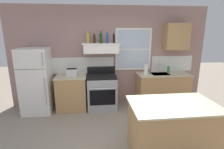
# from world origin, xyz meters

# --- Properties ---
(back_wall) EXTENTS (5.40, 0.11, 2.70)m
(back_wall) POSITION_xyz_m (0.03, 2.23, 1.35)
(back_wall) COLOR gray
(back_wall) RESTS_ON ground_plane
(refrigerator) EXTENTS (0.70, 0.72, 1.65)m
(refrigerator) POSITION_xyz_m (-1.90, 1.84, 0.82)
(refrigerator) COLOR white
(refrigerator) RESTS_ON ground_plane
(counter_left_of_stove) EXTENTS (0.79, 0.63, 0.91)m
(counter_left_of_stove) POSITION_xyz_m (-1.05, 1.90, 0.46)
(counter_left_of_stove) COLOR tan
(counter_left_of_stove) RESTS_ON ground_plane
(toaster) EXTENTS (0.30, 0.20, 0.19)m
(toaster) POSITION_xyz_m (-1.02, 1.90, 1.01)
(toaster) COLOR silver
(toaster) RESTS_ON counter_left_of_stove
(stove_range) EXTENTS (0.76, 0.69, 1.09)m
(stove_range) POSITION_xyz_m (-0.25, 1.86, 0.46)
(stove_range) COLOR #9EA0A5
(stove_range) RESTS_ON ground_plane
(range_hood_shelf) EXTENTS (0.96, 0.52, 0.24)m
(range_hood_shelf) POSITION_xyz_m (-0.25, 1.96, 1.62)
(range_hood_shelf) COLOR white
(bottle_champagne_gold_foil) EXTENTS (0.08, 0.08, 0.31)m
(bottle_champagne_gold_foil) POSITION_xyz_m (-0.58, 2.00, 1.87)
(bottle_champagne_gold_foil) COLOR #B29333
(bottle_champagne_gold_foil) RESTS_ON range_hood_shelf
(bottle_brown_stout) EXTENTS (0.06, 0.06, 0.25)m
(bottle_brown_stout) POSITION_xyz_m (-0.42, 1.96, 1.85)
(bottle_brown_stout) COLOR #381E0F
(bottle_brown_stout) RESTS_ON range_hood_shelf
(bottle_dark_green_wine) EXTENTS (0.07, 0.07, 0.30)m
(bottle_dark_green_wine) POSITION_xyz_m (-0.25, 1.92, 1.87)
(bottle_dark_green_wine) COLOR #143819
(bottle_dark_green_wine) RESTS_ON range_hood_shelf
(bottle_blue_liqueur) EXTENTS (0.07, 0.07, 0.28)m
(bottle_blue_liqueur) POSITION_xyz_m (-0.09, 1.93, 1.86)
(bottle_blue_liqueur) COLOR #1E478C
(bottle_blue_liqueur) RESTS_ON range_hood_shelf
(bottle_balsamic_dark) EXTENTS (0.06, 0.06, 0.26)m
(bottle_balsamic_dark) POSITION_xyz_m (0.08, 1.92, 1.85)
(bottle_balsamic_dark) COLOR black
(bottle_balsamic_dark) RESTS_ON range_hood_shelf
(counter_right_with_sink) EXTENTS (1.43, 0.63, 0.91)m
(counter_right_with_sink) POSITION_xyz_m (1.45, 1.90, 0.46)
(counter_right_with_sink) COLOR tan
(counter_right_with_sink) RESTS_ON ground_plane
(sink_faucet) EXTENTS (0.03, 0.17, 0.28)m
(sink_faucet) POSITION_xyz_m (1.35, 2.00, 1.08)
(sink_faucet) COLOR silver
(sink_faucet) RESTS_ON counter_right_with_sink
(paper_towel_roll) EXTENTS (0.11, 0.11, 0.27)m
(paper_towel_roll) POSITION_xyz_m (0.95, 1.90, 1.04)
(paper_towel_roll) COLOR white
(paper_towel_roll) RESTS_ON counter_right_with_sink
(dish_soap_bottle) EXTENTS (0.06, 0.06, 0.18)m
(dish_soap_bottle) POSITION_xyz_m (1.63, 2.00, 1.00)
(dish_soap_bottle) COLOR #268C3F
(dish_soap_bottle) RESTS_ON counter_right_with_sink
(kitchen_island) EXTENTS (1.40, 0.90, 0.91)m
(kitchen_island) POSITION_xyz_m (0.81, -0.07, 0.46)
(kitchen_island) COLOR tan
(kitchen_island) RESTS_ON ground_plane
(upper_cabinet_right) EXTENTS (0.64, 0.32, 0.70)m
(upper_cabinet_right) POSITION_xyz_m (1.80, 2.04, 1.90)
(upper_cabinet_right) COLOR tan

